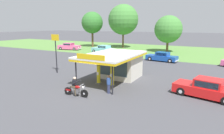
{
  "coord_description": "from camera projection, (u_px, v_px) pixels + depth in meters",
  "views": [
    {
      "loc": [
        9.31,
        -12.62,
        5.53
      ],
      "look_at": [
        0.3,
        4.01,
        1.4
      ],
      "focal_mm": 30.62,
      "sensor_mm": 36.0,
      "label": 1
    }
  ],
  "objects": [
    {
      "name": "roadside_pole_sign",
      "position": [
        56.0,
        47.0,
        22.19
      ],
      "size": [
        1.1,
        0.12,
        4.52
      ],
      "color": "black",
      "rests_on": "ground"
    },
    {
      "name": "motorcycle_with_rider",
      "position": [
        75.0,
        88.0,
        15.16
      ],
      "size": [
        2.16,
        0.7,
        1.58
      ],
      "color": "black",
      "rests_on": "ground"
    },
    {
      "name": "parked_car_back_row_far_right",
      "position": [
        69.0,
        47.0,
        44.36
      ],
      "size": [
        5.65,
        2.88,
        1.54
      ],
      "color": "#E55993",
      "rests_on": "ground"
    },
    {
      "name": "parked_car_back_row_left",
      "position": [
        103.0,
        49.0,
        39.06
      ],
      "size": [
        5.18,
        2.53,
        1.58
      ],
      "color": "#7AC6D1",
      "rests_on": "ground"
    },
    {
      "name": "featured_classic_sedan",
      "position": [
        206.0,
        89.0,
        14.94
      ],
      "size": [
        5.12,
        2.73,
        1.51
      ],
      "color": "red",
      "rests_on": "ground"
    },
    {
      "name": "tree_oak_right",
      "position": [
        123.0,
        20.0,
        46.62
      ],
      "size": [
        7.34,
        7.34,
        10.58
      ],
      "color": "brown",
      "rests_on": "ground"
    },
    {
      "name": "tree_oak_far_left",
      "position": [
        92.0,
        23.0,
        49.32
      ],
      "size": [
        5.53,
        5.53,
        9.0
      ],
      "color": "brown",
      "rests_on": "ground"
    },
    {
      "name": "grass_verge_strip",
      "position": [
        167.0,
        51.0,
        42.13
      ],
      "size": [
        120.0,
        24.0,
        0.01
      ],
      "primitive_type": "cube",
      "color": "#56843D",
      "rests_on": "ground"
    },
    {
      "name": "bystander_chatting_near_pumps",
      "position": [
        120.0,
        54.0,
        31.82
      ],
      "size": [
        0.34,
        0.34,
        1.56
      ],
      "color": "#2D3351",
      "rests_on": "ground"
    },
    {
      "name": "tree_oak_far_right",
      "position": [
        169.0,
        30.0,
        39.47
      ],
      "size": [
        5.66,
        5.66,
        7.58
      ],
      "color": "brown",
      "rests_on": "ground"
    },
    {
      "name": "parked_car_back_row_far_left",
      "position": [
        162.0,
        57.0,
        30.08
      ],
      "size": [
        5.11,
        2.32,
        1.45
      ],
      "color": "#19479E",
      "rests_on": "ground"
    },
    {
      "name": "gas_pump_offside",
      "position": [
        112.0,
        76.0,
        17.64
      ],
      "size": [
        0.44,
        0.44,
        2.12
      ],
      "color": "slate",
      "rests_on": "ground"
    },
    {
      "name": "gas_pump_nearside",
      "position": [
        99.0,
        74.0,
        18.34
      ],
      "size": [
        0.44,
        0.44,
        2.08
      ],
      "color": "slate",
      "rests_on": "ground"
    },
    {
      "name": "service_station_kiosk",
      "position": [
        118.0,
        63.0,
        20.21
      ],
      "size": [
        4.6,
        7.58,
        3.24
      ],
      "color": "beige",
      "rests_on": "ground"
    },
    {
      "name": "ground_plane",
      "position": [
        87.0,
        91.0,
        16.36
      ],
      "size": [
        300.0,
        300.0,
        0.0
      ],
      "primitive_type": "plane",
      "color": "#424247"
    },
    {
      "name": "bystander_leaning_by_kiosk",
      "position": [
        109.0,
        84.0,
        15.73
      ],
      "size": [
        0.34,
        0.34,
        1.55
      ],
      "color": "#2D3351",
      "rests_on": "ground"
    }
  ]
}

